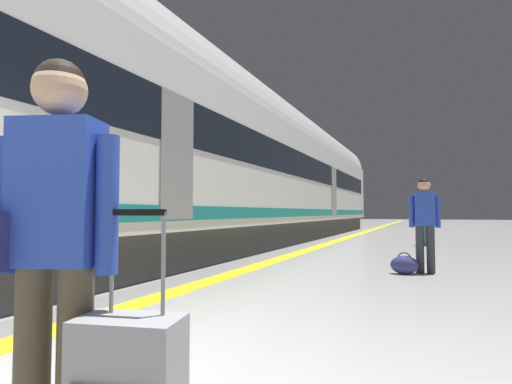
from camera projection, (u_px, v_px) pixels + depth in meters
The scene contains 7 objects.
safety_line_strip at pixel (311, 249), 11.24m from camera, with size 0.36×80.00×0.01m, color yellow.
tactile_edge_band at pixel (299, 249), 11.38m from camera, with size 0.65×80.00×0.01m, color slate.
high_speed_train at pixel (236, 161), 11.88m from camera, with size 2.94×33.85×4.97m.
traveller_foreground at pixel (52, 231), 1.61m from camera, with size 0.53×0.38×1.63m.
passenger_near at pixel (425, 218), 6.86m from camera, with size 0.49×0.23×1.59m.
duffel_bag_near at pixel (404, 265), 6.71m from camera, with size 0.44×0.26×0.36m.
waste_bin at pixel (425, 230), 12.44m from camera, with size 0.46×0.46×0.91m.
Camera 1 is at (2.14, -1.01, 1.02)m, focal length 28.76 mm.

